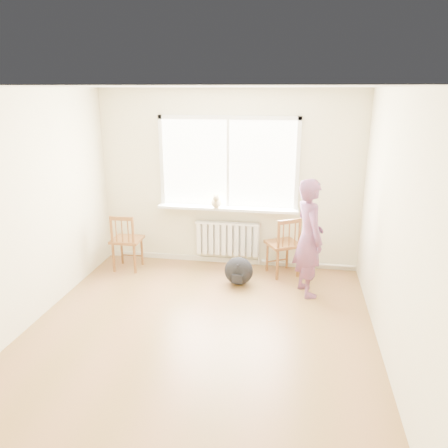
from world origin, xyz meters
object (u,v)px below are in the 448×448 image
at_px(person, 309,238).
at_px(backpack, 239,271).
at_px(chair_right, 285,246).
at_px(chair_left, 126,242).
at_px(cat, 216,202).

relative_size(person, backpack, 3.90).
bearing_deg(chair_right, chair_left, -25.30).
bearing_deg(chair_left, backpack, 171.32).
height_order(chair_right, cat, cat).
xyz_separation_m(chair_right, cat, (-1.05, 0.17, 0.59)).
height_order(chair_left, cat, cat).
bearing_deg(cat, chair_right, -16.82).
bearing_deg(cat, backpack, -62.16).
bearing_deg(backpack, cat, 125.55).
height_order(chair_right, backpack, chair_right).
distance_m(person, backpack, 1.12).
bearing_deg(person, chair_left, 60.62).
height_order(chair_left, backpack, chair_left).
bearing_deg(person, backpack, 61.10).
relative_size(cat, backpack, 0.90).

